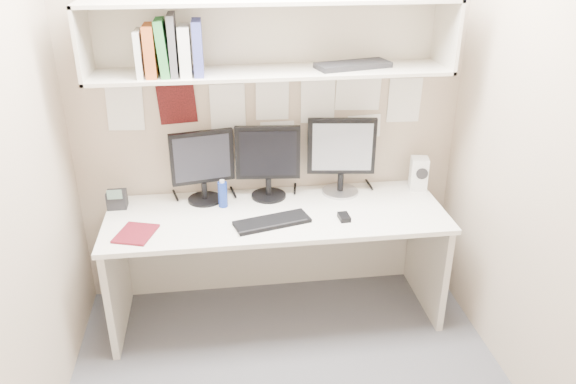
{
  "coord_description": "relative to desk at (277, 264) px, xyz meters",
  "views": [
    {
      "loc": [
        -0.32,
        -2.29,
        2.26
      ],
      "look_at": [
        0.03,
        0.35,
        1.0
      ],
      "focal_mm": 35.0,
      "sensor_mm": 36.0,
      "label": 1
    }
  ],
  "objects": [
    {
      "name": "wall_back",
      "position": [
        0.0,
        0.35,
        0.93
      ],
      "size": [
        2.4,
        0.02,
        2.6
      ],
      "primitive_type": "cube",
      "color": "tan",
      "rests_on": "ground"
    },
    {
      "name": "wall_front",
      "position": [
        0.0,
        -1.65,
        0.93
      ],
      "size": [
        2.4,
        0.02,
        2.6
      ],
      "primitive_type": "cube",
      "color": "tan",
      "rests_on": "ground"
    },
    {
      "name": "wall_left",
      "position": [
        -1.2,
        -0.65,
        0.93
      ],
      "size": [
        0.02,
        2.0,
        2.6
      ],
      "primitive_type": "cube",
      "color": "tan",
      "rests_on": "ground"
    },
    {
      "name": "wall_right",
      "position": [
        1.2,
        -0.65,
        0.93
      ],
      "size": [
        0.02,
        2.0,
        2.6
      ],
      "primitive_type": "cube",
      "color": "tan",
      "rests_on": "ground"
    },
    {
      "name": "desk",
      "position": [
        0.0,
        0.0,
        0.0
      ],
      "size": [
        2.0,
        0.7,
        0.73
      ],
      "color": "silver",
      "rests_on": "floor"
    },
    {
      "name": "overhead_hutch",
      "position": [
        0.0,
        0.21,
        1.35
      ],
      "size": [
        2.0,
        0.38,
        0.4
      ],
      "color": "beige",
      "rests_on": "wall_back"
    },
    {
      "name": "pinned_papers",
      "position": [
        0.0,
        0.34,
        0.88
      ],
      "size": [
        1.92,
        0.01,
        0.48
      ],
      "primitive_type": null,
      "color": "white",
      "rests_on": "wall_back"
    },
    {
      "name": "monitor_left",
      "position": [
        -0.42,
        0.22,
        0.61
      ],
      "size": [
        0.38,
        0.21,
        0.44
      ],
      "rotation": [
        0.0,
        0.0,
        0.19
      ],
      "color": "black",
      "rests_on": "desk"
    },
    {
      "name": "monitor_center",
      "position": [
        -0.02,
        0.22,
        0.61
      ],
      "size": [
        0.4,
        0.22,
        0.46
      ],
      "rotation": [
        0.0,
        0.0,
        -0.1
      ],
      "color": "black",
      "rests_on": "desk"
    },
    {
      "name": "monitor_right",
      "position": [
        0.43,
        0.22,
        0.63
      ],
      "size": [
        0.42,
        0.23,
        0.49
      ],
      "rotation": [
        0.0,
        0.0,
        -0.13
      ],
      "color": "#A5A5AA",
      "rests_on": "desk"
    },
    {
      "name": "keyboard",
      "position": [
        -0.04,
        -0.14,
        0.37
      ],
      "size": [
        0.46,
        0.26,
        0.02
      ],
      "primitive_type": "cube",
      "rotation": [
        0.0,
        0.0,
        0.26
      ],
      "color": "black",
      "rests_on": "desk"
    },
    {
      "name": "mouse",
      "position": [
        0.38,
        -0.15,
        0.38
      ],
      "size": [
        0.06,
        0.1,
        0.03
      ],
      "primitive_type": "cube",
      "rotation": [
        0.0,
        0.0,
        0.06
      ],
      "color": "black",
      "rests_on": "desk"
    },
    {
      "name": "speaker",
      "position": [
        0.94,
        0.21,
        0.47
      ],
      "size": [
        0.12,
        0.13,
        0.21
      ],
      "rotation": [
        0.0,
        0.0,
        -0.2
      ],
      "color": "silver",
      "rests_on": "desk"
    },
    {
      "name": "blue_bottle",
      "position": [
        -0.31,
        0.11,
        0.45
      ],
      "size": [
        0.06,
        0.06,
        0.17
      ],
      "color": "navy",
      "rests_on": "desk"
    },
    {
      "name": "maroon_notebook",
      "position": [
        -0.8,
        -0.17,
        0.37
      ],
      "size": [
        0.25,
        0.28,
        0.01
      ],
      "primitive_type": "cube",
      "rotation": [
        0.0,
        0.0,
        -0.31
      ],
      "color": "#580F19",
      "rests_on": "desk"
    },
    {
      "name": "desk_phone",
      "position": [
        -0.94,
        0.18,
        0.42
      ],
      "size": [
        0.11,
        0.1,
        0.14
      ],
      "rotation": [
        0.0,
        0.0,
        0.0
      ],
      "color": "black",
      "rests_on": "desk"
    },
    {
      "name": "book_stack",
      "position": [
        -0.54,
        0.1,
        1.31
      ],
      "size": [
        0.34,
        0.2,
        0.32
      ],
      "color": "silver",
      "rests_on": "overhead_hutch"
    },
    {
      "name": "hutch_tray",
      "position": [
        0.46,
        0.15,
        1.19
      ],
      "size": [
        0.45,
        0.26,
        0.03
      ],
      "primitive_type": "cube",
      "rotation": [
        0.0,
        0.0,
        0.24
      ],
      "color": "black",
      "rests_on": "overhead_hutch"
    }
  ]
}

